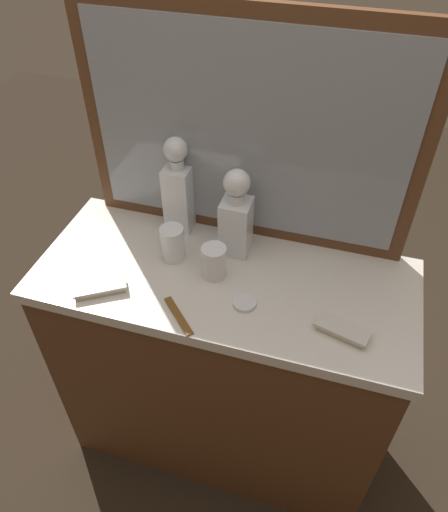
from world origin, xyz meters
name	(u,v)px	position (x,y,z in m)	size (l,w,h in m)	color
ground_plane	(224,431)	(0.00, 0.00, 0.00)	(6.00, 6.00, 0.00)	#2D2319
dresser	(224,367)	(0.00, 0.00, 0.45)	(1.11, 0.48, 0.91)	brown
dresser_mirror	(247,134)	(0.00, 0.22, 1.25)	(0.97, 0.03, 0.68)	brown
crystal_decanter_center	(236,220)	(0.00, 0.12, 1.02)	(0.09, 0.09, 0.28)	white
crystal_decanter_left	(179,194)	(-0.20, 0.18, 1.04)	(0.08, 0.08, 0.32)	white
crystal_tumbler_left	(214,263)	(-0.03, 0.00, 0.95)	(0.07, 0.07, 0.10)	white
crystal_tumbler_far_left	(173,245)	(-0.17, 0.03, 0.96)	(0.07, 0.07, 0.11)	white
silver_brush_rear	(100,288)	(-0.31, -0.16, 0.92)	(0.15, 0.12, 0.02)	#B7A88C
silver_brush_far_left	(342,330)	(0.35, -0.11, 0.92)	(0.15, 0.09, 0.02)	#B7A88C
porcelain_dish	(245,303)	(0.08, -0.09, 0.91)	(0.06, 0.06, 0.01)	silver
tortoiseshell_comb	(178,316)	(-0.07, -0.18, 0.91)	(0.12, 0.12, 0.01)	brown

